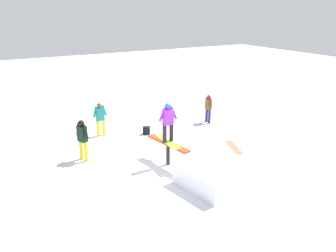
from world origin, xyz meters
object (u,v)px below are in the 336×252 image
object	(u,v)px
main_rider_on_rail	(168,123)
bystander_black	(83,138)
bystander_brown	(208,107)
loose_snowboard_coral	(234,147)
backpack_on_snow	(146,130)
rail_feature	(168,146)
bystander_teal	(100,117)

from	to	relation	value
main_rider_on_rail	bystander_black	size ratio (longest dim) A/B	0.93
bystander_brown	bystander_black	world-z (taller)	bystander_black
loose_snowboard_coral	backpack_on_snow	size ratio (longest dim) A/B	3.92
loose_snowboard_coral	bystander_brown	bearing A→B (deg)	-176.39
main_rider_on_rail	bystander_brown	distance (m)	4.98
main_rider_on_rail	loose_snowboard_coral	bearing A→B (deg)	-88.22
rail_feature	bystander_black	world-z (taller)	bystander_black
main_rider_on_rail	loose_snowboard_coral	xyz separation A→B (m)	(-0.00, -3.04, -1.55)
bystander_teal	loose_snowboard_coral	distance (m)	5.77
bystander_brown	bystander_black	distance (m)	6.50
rail_feature	bystander_brown	distance (m)	4.92
main_rider_on_rail	loose_snowboard_coral	world-z (taller)	main_rider_on_rail
main_rider_on_rail	bystander_brown	bearing A→B (deg)	-50.68
backpack_on_snow	bystander_brown	bearing A→B (deg)	32.07
main_rider_on_rail	bystander_brown	xyz separation A→B (m)	(2.99, -3.90, -0.78)
rail_feature	loose_snowboard_coral	bearing A→B (deg)	-100.92
rail_feature	bystander_brown	size ratio (longest dim) A/B	1.44
loose_snowboard_coral	rail_feature	bearing A→B (deg)	-70.36
bystander_teal	rail_feature	bearing A→B (deg)	104.84
bystander_black	backpack_on_snow	xyz separation A→B (m)	(1.25, -3.12, -0.70)
bystander_brown	loose_snowboard_coral	bearing A→B (deg)	166.22
main_rider_on_rail	backpack_on_snow	distance (m)	3.41
main_rider_on_rail	bystander_teal	xyz separation A→B (m)	(3.87, 1.16, -0.73)
bystander_black	bystander_teal	distance (m)	2.46
rail_feature	bystander_teal	xyz separation A→B (m)	(3.87, 1.16, 0.13)
main_rider_on_rail	bystander_teal	world-z (taller)	main_rider_on_rail
bystander_brown	backpack_on_snow	bearing A→B (deg)	91.23
rail_feature	bystander_teal	bearing A→B (deg)	5.78
rail_feature	bystander_brown	bearing A→B (deg)	-63.38
bystander_teal	loose_snowboard_coral	xyz separation A→B (m)	(-3.88, -4.19, -0.82)
bystander_teal	backpack_on_snow	world-z (taller)	bystander_teal
rail_feature	backpack_on_snow	size ratio (longest dim) A/B	5.89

